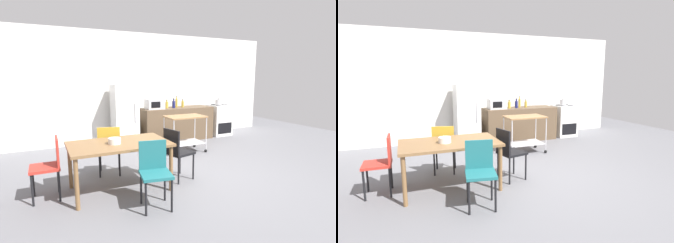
% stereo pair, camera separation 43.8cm
% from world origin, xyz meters
% --- Properties ---
extents(ground_plane, '(12.00, 12.00, 0.00)m').
position_xyz_m(ground_plane, '(0.00, 0.00, 0.00)').
color(ground_plane, slate).
extents(back_wall, '(8.40, 0.12, 2.90)m').
position_xyz_m(back_wall, '(0.00, 3.20, 1.45)').
color(back_wall, silver).
rests_on(back_wall, ground_plane).
extents(kitchen_counter, '(2.00, 0.64, 0.90)m').
position_xyz_m(kitchen_counter, '(0.90, 2.60, 0.45)').
color(kitchen_counter, brown).
rests_on(kitchen_counter, ground_plane).
extents(dining_table, '(1.50, 0.90, 0.75)m').
position_xyz_m(dining_table, '(-1.43, 0.08, 0.67)').
color(dining_table, brown).
rests_on(dining_table, ground_plane).
extents(chair_red, '(0.41, 0.41, 0.89)m').
position_xyz_m(chair_red, '(-2.42, 0.22, 0.52)').
color(chair_red, '#B72D23').
rests_on(chair_red, ground_plane).
extents(chair_teal, '(0.46, 0.46, 0.89)m').
position_xyz_m(chair_teal, '(-1.16, -0.65, 0.52)').
color(chair_teal, '#1E666B').
rests_on(chair_teal, ground_plane).
extents(chair_mustard, '(0.48, 0.48, 0.89)m').
position_xyz_m(chair_mustard, '(-1.43, 0.76, 0.52)').
color(chair_mustard, gold).
rests_on(chair_mustard, ground_plane).
extents(chair_black, '(0.48, 0.48, 0.89)m').
position_xyz_m(chair_black, '(-0.46, 0.03, 0.52)').
color(chair_black, black).
rests_on(chair_black, ground_plane).
extents(stove_oven, '(0.60, 0.61, 0.92)m').
position_xyz_m(stove_oven, '(2.35, 2.62, 0.45)').
color(stove_oven, white).
rests_on(stove_oven, ground_plane).
extents(refrigerator, '(0.60, 0.63, 1.55)m').
position_xyz_m(refrigerator, '(-0.55, 2.70, 0.78)').
color(refrigerator, white).
rests_on(refrigerator, ground_plane).
extents(kitchen_cart, '(0.91, 0.57, 0.85)m').
position_xyz_m(kitchen_cart, '(0.50, 1.44, 0.57)').
color(kitchen_cart, olive).
rests_on(kitchen_cart, ground_plane).
extents(microwave, '(0.46, 0.35, 0.26)m').
position_xyz_m(microwave, '(0.23, 2.57, 1.03)').
color(microwave, silver).
rests_on(microwave, kitchen_counter).
extents(bottle_sparkling_water, '(0.08, 0.08, 0.22)m').
position_xyz_m(bottle_sparkling_water, '(0.59, 2.59, 0.99)').
color(bottle_sparkling_water, gold).
rests_on(bottle_sparkling_water, kitchen_counter).
extents(bottle_soy_sauce, '(0.08, 0.08, 0.26)m').
position_xyz_m(bottle_soy_sauce, '(0.79, 2.57, 1.00)').
color(bottle_soy_sauce, navy).
rests_on(bottle_soy_sauce, kitchen_counter).
extents(bottle_olive_oil, '(0.06, 0.06, 0.30)m').
position_xyz_m(bottle_olive_oil, '(0.93, 2.67, 1.02)').
color(bottle_olive_oil, gold).
rests_on(bottle_olive_oil, kitchen_counter).
extents(bottle_hot_sauce, '(0.07, 0.07, 0.21)m').
position_xyz_m(bottle_hot_sauce, '(1.09, 2.61, 0.99)').
color(bottle_hot_sauce, gold).
rests_on(bottle_hot_sauce, kitchen_counter).
extents(fruit_bowl, '(0.19, 0.19, 0.09)m').
position_xyz_m(fruit_bowl, '(-1.51, 0.04, 0.79)').
color(fruit_bowl, white).
rests_on(fruit_bowl, dining_table).
extents(kettle, '(0.24, 0.17, 0.19)m').
position_xyz_m(kettle, '(2.23, 2.52, 1.00)').
color(kettle, silver).
rests_on(kettle, stove_oven).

